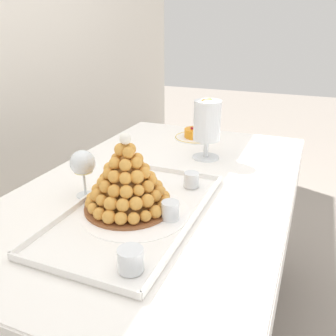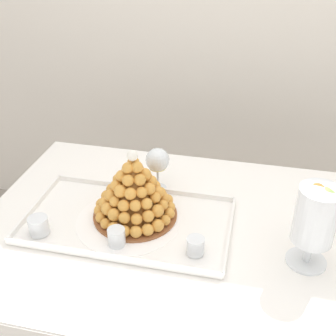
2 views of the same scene
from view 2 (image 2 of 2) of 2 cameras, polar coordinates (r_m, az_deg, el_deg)
buffet_table at (r=1.35m, az=5.05°, el=-11.64°), size 1.43×0.89×0.73m
serving_tray at (r=1.32m, az=-5.46°, el=-7.25°), size 0.64×0.36×0.02m
croquembouche at (r=1.28m, az=-4.64°, el=-3.30°), size 0.26×0.26×0.23m
dessert_cup_left at (r=1.31m, az=-17.22°, el=-7.58°), size 0.06×0.06×0.05m
dessert_cup_mid_left at (r=1.22m, az=-7.03°, el=-9.40°), size 0.05×0.05×0.05m
dessert_cup_centre at (r=1.19m, az=3.76°, el=-10.61°), size 0.05×0.05×0.05m
macaron_goblet at (r=1.15m, az=19.51°, el=-6.36°), size 0.11×0.11×0.25m
wine_glass at (r=1.41m, az=-1.43°, el=0.93°), size 0.08×0.08×0.16m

